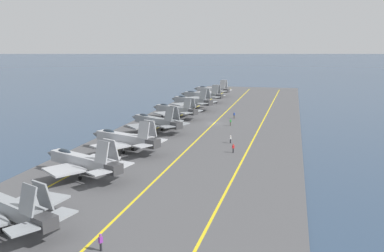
# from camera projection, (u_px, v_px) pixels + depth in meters

# --- Properties ---
(ground_plane) EXTENTS (2000.00, 2000.00, 0.00)m
(ground_plane) POSITION_uv_depth(u_px,v_px,m) (214.00, 125.00, 104.76)
(ground_plane) COLOR #2D425B
(carrier_deck) EXTENTS (192.16, 43.22, 0.40)m
(carrier_deck) POSITION_uv_depth(u_px,v_px,m) (214.00, 124.00, 104.72)
(carrier_deck) COLOR #4C4C4F
(carrier_deck) RESTS_ON ground
(deck_stripe_foul_line) EXTENTS (172.92, 3.51, 0.01)m
(deck_stripe_foul_line) POSITION_uv_depth(u_px,v_px,m) (261.00, 125.00, 101.88)
(deck_stripe_foul_line) COLOR yellow
(deck_stripe_foul_line) RESTS_ON carrier_deck
(deck_stripe_centerline) EXTENTS (172.94, 0.36, 0.01)m
(deck_stripe_centerline) POSITION_uv_depth(u_px,v_px,m) (214.00, 123.00, 104.68)
(deck_stripe_centerline) COLOR yellow
(deck_stripe_centerline) RESTS_ON carrier_deck
(deck_stripe_edge_line) EXTENTS (172.84, 6.66, 0.01)m
(deck_stripe_edge_line) POSITION_uv_depth(u_px,v_px,m) (170.00, 121.00, 107.49)
(deck_stripe_edge_line) COLOR yellow
(deck_stripe_edge_line) RESTS_ON carrier_deck
(parked_jet_nearest) EXTENTS (13.54, 16.69, 6.26)m
(parked_jet_nearest) POSITION_uv_depth(u_px,v_px,m) (7.00, 207.00, 44.32)
(parked_jet_nearest) COLOR gray
(parked_jet_nearest) RESTS_ON carrier_deck
(parked_jet_second) EXTENTS (12.24, 16.48, 6.55)m
(parked_jet_second) POSITION_uv_depth(u_px,v_px,m) (82.00, 161.00, 61.50)
(parked_jet_second) COLOR #A8AAAF
(parked_jet_second) RESTS_ON carrier_deck
(parked_jet_third) EXTENTS (13.90, 16.42, 6.51)m
(parked_jet_third) POSITION_uv_depth(u_px,v_px,m) (124.00, 139.00, 76.20)
(parked_jet_third) COLOR #A8AAAF
(parked_jet_third) RESTS_ON carrier_deck
(parked_jet_fourth) EXTENTS (14.17, 16.55, 6.49)m
(parked_jet_fourth) POSITION_uv_depth(u_px,v_px,m) (155.00, 121.00, 94.52)
(parked_jet_fourth) COLOR gray
(parked_jet_fourth) RESTS_ON carrier_deck
(parked_jet_fifth) EXTENTS (12.66, 15.75, 6.06)m
(parked_jet_fifth) POSITION_uv_depth(u_px,v_px,m) (174.00, 110.00, 111.51)
(parked_jet_fifth) COLOR gray
(parked_jet_fifth) RESTS_ON carrier_deck
(parked_jet_sixth) EXTENTS (14.14, 16.03, 7.08)m
(parked_jet_sixth) POSITION_uv_depth(u_px,v_px,m) (191.00, 101.00, 126.28)
(parked_jet_sixth) COLOR gray
(parked_jet_sixth) RESTS_ON carrier_deck
(parked_jet_seventh) EXTENTS (12.71, 17.22, 6.33)m
(parked_jet_seventh) POSITION_uv_depth(u_px,v_px,m) (202.00, 95.00, 144.13)
(parked_jet_seventh) COLOR gray
(parked_jet_seventh) RESTS_ON carrier_deck
(parked_jet_eighth) EXTENTS (13.84, 16.25, 6.61)m
(parked_jet_eighth) POSITION_uv_depth(u_px,v_px,m) (212.00, 90.00, 160.93)
(parked_jet_eighth) COLOR #A8AAAF
(parked_jet_eighth) RESTS_ON carrier_deck
(crew_green_vest) EXTENTS (0.43, 0.46, 1.80)m
(crew_green_vest) POSITION_uv_depth(u_px,v_px,m) (231.00, 122.00, 101.34)
(crew_green_vest) COLOR #4C473D
(crew_green_vest) RESTS_ON carrier_deck
(crew_blue_vest) EXTENTS (0.38, 0.45, 1.78)m
(crew_blue_vest) POSITION_uv_depth(u_px,v_px,m) (234.00, 115.00, 111.42)
(crew_blue_vest) COLOR #383328
(crew_blue_vest) RESTS_ON carrier_deck
(crew_red_vest) EXTENTS (0.44, 0.46, 1.72)m
(crew_red_vest) POSITION_uv_depth(u_px,v_px,m) (233.00, 148.00, 75.76)
(crew_red_vest) COLOR #232328
(crew_red_vest) RESTS_ON carrier_deck
(crew_purple_vest) EXTENTS (0.46, 0.40, 1.78)m
(crew_purple_vest) POSITION_uv_depth(u_px,v_px,m) (101.00, 242.00, 39.47)
(crew_purple_vest) COLOR #232328
(crew_purple_vest) RESTS_ON carrier_deck
(crew_white_vest) EXTENTS (0.46, 0.41, 1.69)m
(crew_white_vest) POSITION_uv_depth(u_px,v_px,m) (231.00, 139.00, 83.19)
(crew_white_vest) COLOR #232328
(crew_white_vest) RESTS_ON carrier_deck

